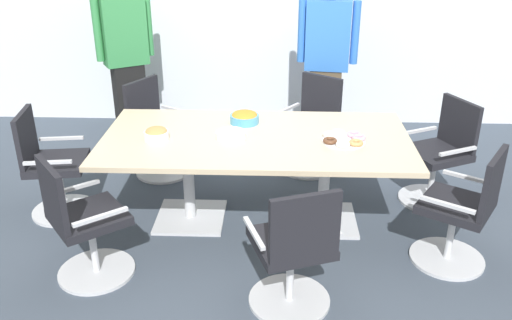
# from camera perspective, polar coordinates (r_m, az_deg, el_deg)

# --- Properties ---
(ground_plane) EXTENTS (10.00, 10.00, 0.01)m
(ground_plane) POSITION_cam_1_polar(r_m,az_deg,el_deg) (4.62, 0.00, -6.26)
(ground_plane) COLOR #3D4754
(back_wall) EXTENTS (8.00, 0.10, 2.80)m
(back_wall) POSITION_cam_1_polar(r_m,az_deg,el_deg) (6.43, 0.89, 16.08)
(back_wall) COLOR silver
(back_wall) RESTS_ON ground
(conference_table) EXTENTS (2.40, 1.20, 0.75)m
(conference_table) POSITION_cam_1_polar(r_m,az_deg,el_deg) (4.32, 0.00, 0.90)
(conference_table) COLOR #CCB793
(conference_table) RESTS_ON ground
(office_chair_0) EXTENTS (0.75, 0.75, 0.91)m
(office_chair_0) POSITION_cam_1_polar(r_m,az_deg,el_deg) (4.15, 20.67, -5.31)
(office_chair_0) COLOR silver
(office_chair_0) RESTS_ON ground
(office_chair_1) EXTENTS (0.72, 0.72, 0.91)m
(office_chair_1) POSITION_cam_1_polar(r_m,az_deg,el_deg) (5.00, 18.60, 0.20)
(office_chair_1) COLOR silver
(office_chair_1) RESTS_ON ground
(office_chair_2) EXTENTS (0.75, 0.75, 0.91)m
(office_chair_2) POSITION_cam_1_polar(r_m,az_deg,el_deg) (5.39, 5.80, 3.21)
(office_chair_2) COLOR silver
(office_chair_2) RESTS_ON ground
(office_chair_3) EXTENTS (0.74, 0.74, 0.91)m
(office_chair_3) POSITION_cam_1_polar(r_m,az_deg,el_deg) (5.35, -10.28, 2.78)
(office_chair_3) COLOR silver
(office_chair_3) RESTS_ON ground
(office_chair_4) EXTENTS (0.61, 0.61, 0.91)m
(office_chair_4) POSITION_cam_1_polar(r_m,az_deg,el_deg) (4.84, -20.52, -0.91)
(office_chair_4) COLOR silver
(office_chair_4) RESTS_ON ground
(office_chair_5) EXTENTS (0.76, 0.76, 0.91)m
(office_chair_5) POSITION_cam_1_polar(r_m,az_deg,el_deg) (3.93, -17.64, -6.60)
(office_chair_5) COLOR silver
(office_chair_5) RESTS_ON ground
(office_chair_6) EXTENTS (0.69, 0.69, 0.91)m
(office_chair_6) POSITION_cam_1_polar(r_m,az_deg,el_deg) (3.48, 3.96, -9.80)
(office_chair_6) COLOR silver
(office_chair_6) RESTS_ON ground
(person_standing_0) EXTENTS (0.57, 0.41, 1.83)m
(person_standing_0) POSITION_cam_1_polar(r_m,az_deg,el_deg) (5.98, -13.37, 10.50)
(person_standing_0) COLOR black
(person_standing_0) RESTS_ON ground
(person_standing_1) EXTENTS (0.62, 0.27, 1.82)m
(person_standing_1) POSITION_cam_1_polar(r_m,az_deg,el_deg) (5.71, 7.38, 10.23)
(person_standing_1) COLOR brown
(person_standing_1) RESTS_ON ground
(snack_bowl_chips_orange) EXTENTS (0.24, 0.24, 0.10)m
(snack_bowl_chips_orange) POSITION_cam_1_polar(r_m,az_deg,el_deg) (4.54, -1.21, 4.47)
(snack_bowl_chips_orange) COLOR #4C9EC6
(snack_bowl_chips_orange) RESTS_ON conference_table
(snack_bowl_cookies) EXTENTS (0.19, 0.19, 0.10)m
(snack_bowl_cookies) POSITION_cam_1_polar(r_m,az_deg,el_deg) (4.27, -10.33, 2.71)
(snack_bowl_cookies) COLOR white
(snack_bowl_cookies) RESTS_ON conference_table
(donut_platter) EXTENTS (0.34, 0.34, 0.04)m
(donut_platter) POSITION_cam_1_polar(r_m,az_deg,el_deg) (4.23, 9.14, 2.17)
(donut_platter) COLOR white
(donut_platter) RESTS_ON conference_table
(plate_stack) EXTENTS (0.23, 0.23, 0.05)m
(plate_stack) POSITION_cam_1_polar(r_m,az_deg,el_deg) (4.25, -2.62, 2.63)
(plate_stack) COLOR white
(plate_stack) RESTS_ON conference_table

